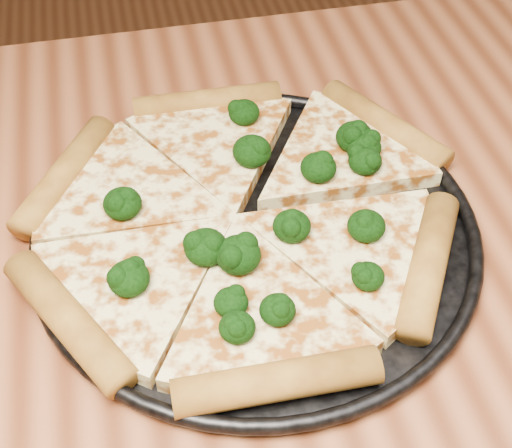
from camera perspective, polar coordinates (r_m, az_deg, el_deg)
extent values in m
cube|color=brown|center=(0.55, -9.50, -12.50)|extent=(1.20, 0.90, 0.04)
cube|color=brown|center=(1.20, 17.35, -0.98)|extent=(0.06, 0.06, 0.71)
cylinder|color=black|center=(0.60, 0.00, -0.86)|extent=(0.36, 0.36, 0.01)
torus|color=black|center=(0.60, 0.00, -0.40)|extent=(0.37, 0.37, 0.01)
cylinder|color=#AA762A|center=(0.69, 10.07, 7.66)|extent=(0.09, 0.14, 0.03)
cylinder|color=#AA762A|center=(0.71, -3.85, 9.52)|extent=(0.14, 0.03, 0.03)
cylinder|color=#AA762A|center=(0.65, -14.78, 3.76)|extent=(0.10, 0.14, 0.03)
cylinder|color=#AA762A|center=(0.54, -14.53, -7.29)|extent=(0.09, 0.14, 0.03)
cylinder|color=#AA762A|center=(0.50, 1.65, -12.25)|extent=(0.14, 0.03, 0.03)
cylinder|color=#AA762A|center=(0.58, 13.37, -3.06)|extent=(0.10, 0.14, 0.03)
ellipsoid|color=black|center=(0.58, 8.66, -0.15)|extent=(0.03, 0.03, 0.02)
ellipsoid|color=black|center=(0.68, -0.95, 8.76)|extent=(0.03, 0.03, 0.02)
ellipsoid|color=black|center=(0.62, 4.92, 4.44)|extent=(0.03, 0.03, 0.02)
ellipsoid|color=black|center=(0.55, 8.79, -4.08)|extent=(0.02, 0.02, 0.02)
ellipsoid|color=black|center=(0.54, -9.96, -4.22)|extent=(0.03, 0.03, 0.02)
ellipsoid|color=black|center=(0.60, -10.44, 1.60)|extent=(0.03, 0.03, 0.02)
ellipsoid|color=black|center=(0.65, 8.49, 5.98)|extent=(0.03, 0.03, 0.02)
ellipsoid|color=black|center=(0.51, -1.49, -8.11)|extent=(0.03, 0.03, 0.02)
ellipsoid|color=black|center=(0.52, -1.98, -6.18)|extent=(0.03, 0.03, 0.02)
ellipsoid|color=black|center=(0.52, 1.70, -6.75)|extent=(0.03, 0.03, 0.02)
ellipsoid|color=black|center=(0.55, -9.91, -4.03)|extent=(0.03, 0.03, 0.02)
ellipsoid|color=black|center=(0.64, 8.56, 4.92)|extent=(0.03, 0.03, 0.02)
ellipsoid|color=black|center=(0.55, -1.39, -2.43)|extent=(0.03, 0.03, 0.03)
ellipsoid|color=black|center=(0.57, 2.83, -0.16)|extent=(0.03, 0.03, 0.02)
ellipsoid|color=black|center=(0.56, -3.97, -1.82)|extent=(0.03, 0.03, 0.03)
ellipsoid|color=black|center=(0.64, -0.32, 5.74)|extent=(0.03, 0.03, 0.03)
ellipsoid|color=black|center=(0.66, 7.76, 6.78)|extent=(0.03, 0.03, 0.03)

